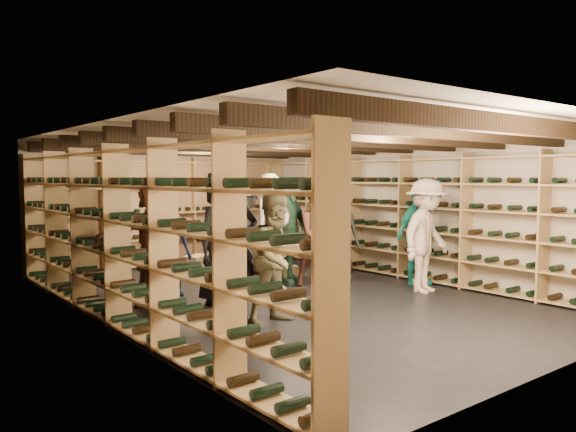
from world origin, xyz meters
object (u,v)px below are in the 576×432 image
(person_11, at_px, (326,229))
(person_9, at_px, (245,232))
(person_10, at_px, (287,230))
(person_5, at_px, (157,240))
(person_12, at_px, (338,233))
(crate_stack_right, at_px, (197,265))
(person_7, at_px, (273,232))
(person_0, at_px, (224,237))
(person_3, at_px, (427,236))
(crate_stack_left, at_px, (266,255))
(person_6, at_px, (164,240))
(person_2, at_px, (277,258))
(person_1, at_px, (231,247))
(person_4, at_px, (418,235))
(crate_loose, at_px, (282,271))
(person_8, at_px, (319,236))

(person_11, bearing_deg, person_9, 159.24)
(person_10, bearing_deg, person_5, 165.71)
(person_11, relative_size, person_12, 1.00)
(crate_stack_right, xyz_separation_m, person_7, (0.23, -2.03, 0.74))
(person_0, relative_size, person_12, 1.17)
(person_3, distance_m, person_5, 4.00)
(crate_stack_left, bearing_deg, person_5, -165.07)
(person_6, relative_size, person_7, 0.91)
(crate_stack_left, relative_size, person_11, 0.53)
(person_2, bearing_deg, person_1, 140.82)
(crate_stack_right, bearing_deg, person_4, -53.89)
(person_0, distance_m, person_5, 0.92)
(crate_loose, xyz_separation_m, person_11, (0.90, -0.15, 0.71))
(person_6, xyz_separation_m, person_10, (2.00, -0.39, 0.06))
(person_4, bearing_deg, person_10, 136.30)
(crate_stack_left, xyz_separation_m, person_8, (0.35, -0.98, 0.39))
(person_6, xyz_separation_m, person_8, (2.30, -0.85, -0.02))
(person_0, xyz_separation_m, person_9, (1.09, 1.12, -0.09))
(person_0, bearing_deg, person_5, 133.83)
(person_0, relative_size, person_4, 1.14)
(person_11, bearing_deg, crate_stack_left, 159.24)
(person_1, xyz_separation_m, person_11, (3.36, 2.07, -0.12))
(crate_stack_right, height_order, person_6, person_6)
(person_4, xyz_separation_m, person_6, (-3.60, 1.79, 0.01))
(person_3, bearing_deg, crate_stack_right, 108.41)
(person_8, height_order, person_9, person_9)
(person_3, relative_size, person_9, 1.03)
(crate_stack_right, distance_m, person_1, 3.65)
(person_2, xyz_separation_m, person_9, (1.11, 2.39, 0.06))
(person_6, relative_size, person_10, 0.93)
(person_6, height_order, person_9, person_9)
(person_6, distance_m, person_11, 3.32)
(person_3, xyz_separation_m, person_6, (-3.27, 2.23, -0.04))
(crate_loose, height_order, person_3, person_3)
(person_11, bearing_deg, crate_loose, 149.77)
(person_4, distance_m, person_8, 1.60)
(person_3, distance_m, person_4, 0.55)
(crate_stack_left, relative_size, person_1, 0.46)
(crate_stack_right, xyz_separation_m, person_11, (2.02, -1.24, 0.63))
(person_3, xyz_separation_m, person_7, (-1.74, 1.57, 0.04))
(person_0, height_order, person_3, person_0)
(person_3, bearing_deg, person_1, 164.78)
(person_6, xyz_separation_m, person_12, (2.96, -0.58, -0.03))
(person_1, bearing_deg, person_0, 76.00)
(person_1, xyz_separation_m, person_10, (2.05, 1.56, -0.03))
(person_12, bearing_deg, person_11, 86.06)
(person_1, bearing_deg, person_7, 51.73)
(person_9, xyz_separation_m, person_12, (1.45, -0.70, -0.05))
(person_2, distance_m, person_5, 1.93)
(person_1, xyz_separation_m, person_12, (3.01, 1.37, -0.12))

